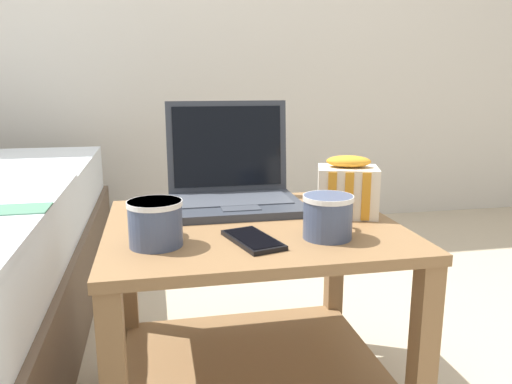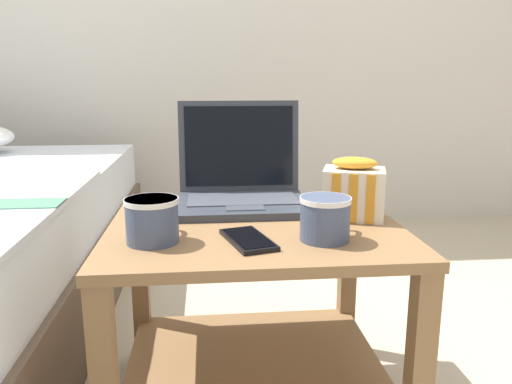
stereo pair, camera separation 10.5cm
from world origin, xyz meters
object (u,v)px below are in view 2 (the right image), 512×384
object	(u,v)px
mug_front_left	(326,216)
cell_phone	(248,240)
laptop	(242,184)
snack_bag	(354,191)
mug_front_right	(153,217)

from	to	relation	value
mug_front_left	cell_phone	size ratio (longest dim) A/B	0.76
laptop	snack_bag	xyz separation A→B (m)	(0.24, -0.15, 0.01)
laptop	mug_front_right	bearing A→B (deg)	-124.18
laptop	mug_front_right	xyz separation A→B (m)	(-0.19, -0.29, -0.00)
mug_front_right	cell_phone	bearing A→B (deg)	-6.19
cell_phone	mug_front_left	bearing A→B (deg)	-0.17
laptop	snack_bag	size ratio (longest dim) A/B	2.00
mug_front_left	snack_bag	bearing A→B (deg)	56.53
mug_front_right	cell_phone	distance (m)	0.19
mug_front_right	snack_bag	world-z (taller)	snack_bag
mug_front_left	cell_phone	world-z (taller)	mug_front_left
snack_bag	cell_phone	distance (m)	0.30
snack_bag	laptop	bearing A→B (deg)	147.78
snack_bag	cell_phone	size ratio (longest dim) A/B	0.98
laptop	mug_front_right	size ratio (longest dim) A/B	2.26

